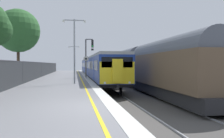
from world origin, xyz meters
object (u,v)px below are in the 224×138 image
at_px(freight_train_adjacent_track, 117,65).
at_px(background_tree_left, 18,32).
at_px(commuter_train_at_platform, 95,67).
at_px(platform_lamp_mid, 74,46).
at_px(signal_gantry, 88,53).
at_px(platform_lamp_far, 74,57).
at_px(speed_limit_sign, 86,64).

xyz_separation_m(freight_train_adjacent_track, background_tree_left, (-12.95, -14.85, 3.50)).
distance_m(commuter_train_at_platform, platform_lamp_mid, 17.20).
relative_size(signal_gantry, platform_lamp_far, 1.02).
bearing_deg(background_tree_left, platform_lamp_far, 71.02).
bearing_deg(speed_limit_sign, freight_train_adjacent_track, 65.00).
distance_m(freight_train_adjacent_track, background_tree_left, 20.01).
height_order(freight_train_adjacent_track, background_tree_left, background_tree_left).
height_order(speed_limit_sign, background_tree_left, background_tree_left).
height_order(signal_gantry, platform_lamp_far, signal_gantry).
distance_m(freight_train_adjacent_track, platform_lamp_far, 7.57).
bearing_deg(platform_lamp_far, freight_train_adjacent_track, -14.50).
relative_size(speed_limit_sign, background_tree_left, 0.36).
xyz_separation_m(signal_gantry, speed_limit_sign, (-0.37, -2.78, -1.41)).
distance_m(platform_lamp_far, background_tree_left, 17.80).
height_order(commuter_train_at_platform, platform_lamp_far, platform_lamp_far).
height_order(speed_limit_sign, platform_lamp_mid, platform_lamp_mid).
distance_m(speed_limit_sign, platform_lamp_far, 14.53).
height_order(commuter_train_at_platform, background_tree_left, background_tree_left).
xyz_separation_m(signal_gantry, background_tree_left, (-7.48, -5.08, 1.94)).
distance_m(freight_train_adjacent_track, speed_limit_sign, 13.84).
xyz_separation_m(speed_limit_sign, platform_lamp_far, (-1.35, 14.41, 1.24)).
bearing_deg(commuter_train_at_platform, speed_limit_sign, -100.99).
height_order(platform_lamp_far, background_tree_left, background_tree_left).
height_order(commuter_train_at_platform, speed_limit_sign, commuter_train_at_platform).
bearing_deg(signal_gantry, background_tree_left, -145.80).
relative_size(commuter_train_at_platform, signal_gantry, 8.19).
bearing_deg(background_tree_left, commuter_train_at_platform, 52.83).
xyz_separation_m(commuter_train_at_platform, platform_lamp_far, (-3.20, 4.91, 1.64)).
bearing_deg(commuter_train_at_platform, platform_lamp_mid, -100.80).
bearing_deg(freight_train_adjacent_track, commuter_train_at_platform, -142.74).
bearing_deg(freight_train_adjacent_track, signal_gantry, -119.27).
bearing_deg(commuter_train_at_platform, freight_train_adjacent_track, 37.26).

